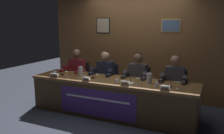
# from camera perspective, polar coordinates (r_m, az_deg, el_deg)

# --- Properties ---
(ground_plane) EXTENTS (12.00, 12.00, 0.00)m
(ground_plane) POSITION_cam_1_polar(r_m,az_deg,el_deg) (4.83, 0.00, -11.43)
(ground_plane) COLOR #383D4C
(wall_back_panelled) EXTENTS (4.55, 0.14, 2.60)m
(wall_back_panelled) POSITION_cam_1_polar(r_m,az_deg,el_deg) (5.78, 5.77, 5.49)
(wall_back_panelled) COLOR brown
(wall_back_panelled) RESTS_ON ground_plane
(conference_table) EXTENTS (3.35, 0.84, 0.72)m
(conference_table) POSITION_cam_1_polar(r_m,az_deg,el_deg) (4.57, -0.63, -6.07)
(conference_table) COLOR brown
(conference_table) RESTS_ON ground_plane
(chair_far_left) EXTENTS (0.44, 0.44, 0.90)m
(chair_far_left) POSITION_cam_1_polar(r_m,az_deg,el_deg) (5.73, -7.88, -3.42)
(chair_far_left) COLOR black
(chair_far_left) RESTS_ON ground_plane
(panelist_far_left) EXTENTS (0.51, 0.48, 1.22)m
(panelist_far_left) POSITION_cam_1_polar(r_m,az_deg,el_deg) (5.51, -9.07, -1.08)
(panelist_far_left) COLOR black
(panelist_far_left) RESTS_ON ground_plane
(nameplate_far_left) EXTENTS (0.19, 0.06, 0.08)m
(nameplate_far_left) POSITION_cam_1_polar(r_m,az_deg,el_deg) (4.95, -14.02, -1.94)
(nameplate_far_left) COLOR white
(nameplate_far_left) RESTS_ON conference_table
(juice_glass_far_left) EXTENTS (0.06, 0.06, 0.12)m
(juice_glass_far_left) POSITION_cam_1_polar(r_m,az_deg,el_deg) (4.86, -11.12, -1.50)
(juice_glass_far_left) COLOR white
(juice_glass_far_left) RESTS_ON conference_table
(water_cup_far_left) EXTENTS (0.06, 0.06, 0.08)m
(water_cup_far_left) POSITION_cam_1_polar(r_m,az_deg,el_deg) (5.10, -13.90, -1.59)
(water_cup_far_left) COLOR silver
(water_cup_far_left) RESTS_ON conference_table
(microphone_far_left) EXTENTS (0.06, 0.17, 0.22)m
(microphone_far_left) POSITION_cam_1_polar(r_m,az_deg,el_deg) (5.13, -11.89, -1.04)
(microphone_far_left) COLOR black
(microphone_far_left) RESTS_ON conference_table
(chair_center_left) EXTENTS (0.44, 0.44, 0.90)m
(chair_center_left) POSITION_cam_1_polar(r_m,az_deg,el_deg) (5.37, -0.99, -4.28)
(chair_center_left) COLOR black
(chair_center_left) RESTS_ON ground_plane
(panelist_center_left) EXTENTS (0.51, 0.48, 1.22)m
(panelist_center_left) POSITION_cam_1_polar(r_m,az_deg,el_deg) (5.13, -1.97, -1.82)
(panelist_center_left) COLOR black
(panelist_center_left) RESTS_ON ground_plane
(nameplate_center_left) EXTENTS (0.16, 0.06, 0.08)m
(nameplate_center_left) POSITION_cam_1_polar(r_m,az_deg,el_deg) (4.49, -6.40, -2.95)
(nameplate_center_left) COLOR white
(nameplate_center_left) RESTS_ON conference_table
(juice_glass_center_left) EXTENTS (0.06, 0.06, 0.12)m
(juice_glass_center_left) POSITION_cam_1_polar(r_m,az_deg,el_deg) (4.50, -3.61, -2.29)
(juice_glass_center_left) COLOR white
(juice_glass_center_left) RESTS_ON conference_table
(water_cup_center_left) EXTENTS (0.06, 0.06, 0.08)m
(water_cup_center_left) POSITION_cam_1_polar(r_m,az_deg,el_deg) (4.63, -6.98, -2.58)
(water_cup_center_left) COLOR silver
(water_cup_center_left) RESTS_ON conference_table
(microphone_center_left) EXTENTS (0.06, 0.17, 0.22)m
(microphone_center_left) POSITION_cam_1_polar(r_m,az_deg,el_deg) (4.75, -4.41, -1.75)
(microphone_center_left) COLOR black
(microphone_center_left) RESTS_ON conference_table
(chair_center_right) EXTENTS (0.44, 0.44, 0.90)m
(chair_center_right) POSITION_cam_1_polar(r_m,az_deg,el_deg) (5.09, 6.78, -5.17)
(chair_center_right) COLOR black
(chair_center_right) RESTS_ON ground_plane
(panelist_center_right) EXTENTS (0.51, 0.48, 1.22)m
(panelist_center_right) POSITION_cam_1_polar(r_m,az_deg,el_deg) (4.84, 6.12, -2.62)
(panelist_center_right) COLOR black
(panelist_center_right) RESTS_ON ground_plane
(nameplate_center_right) EXTENTS (0.16, 0.06, 0.08)m
(nameplate_center_right) POSITION_cam_1_polar(r_m,az_deg,el_deg) (4.17, 3.21, -3.98)
(nameplate_center_right) COLOR white
(nameplate_center_right) RESTS_ON conference_table
(juice_glass_center_right) EXTENTS (0.06, 0.06, 0.12)m
(juice_glass_center_right) POSITION_cam_1_polar(r_m,az_deg,el_deg) (4.22, 6.44, -3.21)
(juice_glass_center_right) COLOR white
(juice_glass_center_right) RESTS_ON conference_table
(water_cup_center_right) EXTENTS (0.06, 0.06, 0.08)m
(water_cup_center_right) POSITION_cam_1_polar(r_m,az_deg,el_deg) (4.29, 1.27, -3.57)
(water_cup_center_right) COLOR silver
(water_cup_center_right) RESTS_ON conference_table
(microphone_center_right) EXTENTS (0.06, 0.17, 0.22)m
(microphone_center_right) POSITION_cam_1_polar(r_m,az_deg,el_deg) (4.38, 4.32, -2.81)
(microphone_center_right) COLOR black
(microphone_center_right) RESTS_ON conference_table
(chair_far_right) EXTENTS (0.44, 0.44, 0.90)m
(chair_far_right) POSITION_cam_1_polar(r_m,az_deg,el_deg) (4.92, 15.29, -6.04)
(chair_far_right) COLOR black
(chair_far_right) RESTS_ON ground_plane
(panelist_far_right) EXTENTS (0.51, 0.48, 1.22)m
(panelist_far_right) POSITION_cam_1_polar(r_m,az_deg,el_deg) (4.66, 15.04, -3.44)
(panelist_far_right) COLOR black
(panelist_far_right) RESTS_ON ground_plane
(nameplate_far_right) EXTENTS (0.16, 0.06, 0.08)m
(nameplate_far_right) POSITION_cam_1_polar(r_m,az_deg,el_deg) (3.97, 12.88, -4.98)
(nameplate_far_right) COLOR white
(nameplate_far_right) RESTS_ON conference_table
(juice_glass_far_right) EXTENTS (0.06, 0.06, 0.12)m
(juice_glass_far_right) POSITION_cam_1_polar(r_m,az_deg,el_deg) (4.07, 15.91, -4.05)
(juice_glass_far_right) COLOR white
(juice_glass_far_right) RESTS_ON conference_table
(water_cup_far_right) EXTENTS (0.06, 0.06, 0.08)m
(water_cup_far_right) POSITION_cam_1_polar(r_m,az_deg,el_deg) (4.13, 10.94, -4.34)
(water_cup_far_right) COLOR silver
(water_cup_far_right) RESTS_ON conference_table
(microphone_far_right) EXTENTS (0.06, 0.17, 0.22)m
(microphone_far_right) POSITION_cam_1_polar(r_m,az_deg,el_deg) (4.18, 14.20, -3.76)
(microphone_far_right) COLOR black
(microphone_far_right) RESTS_ON conference_table
(water_pitcher_left_side) EXTENTS (0.15, 0.10, 0.21)m
(water_pitcher_left_side) POSITION_cam_1_polar(r_m,az_deg,el_deg) (4.97, -7.72, -1.02)
(water_pitcher_left_side) COLOR silver
(water_pitcher_left_side) RESTS_ON conference_table
(water_pitcher_right_side) EXTENTS (0.15, 0.10, 0.21)m
(water_pitcher_right_side) POSITION_cam_1_polar(r_m,az_deg,el_deg) (4.35, 9.17, -2.74)
(water_pitcher_right_side) COLOR silver
(water_pitcher_right_side) RESTS_ON conference_table
(document_stack_center_right) EXTENTS (0.23, 0.18, 0.01)m
(document_stack_center_right) POSITION_cam_1_polar(r_m,az_deg,el_deg) (4.31, 3.97, -3.97)
(document_stack_center_right) COLOR white
(document_stack_center_right) RESTS_ON conference_table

